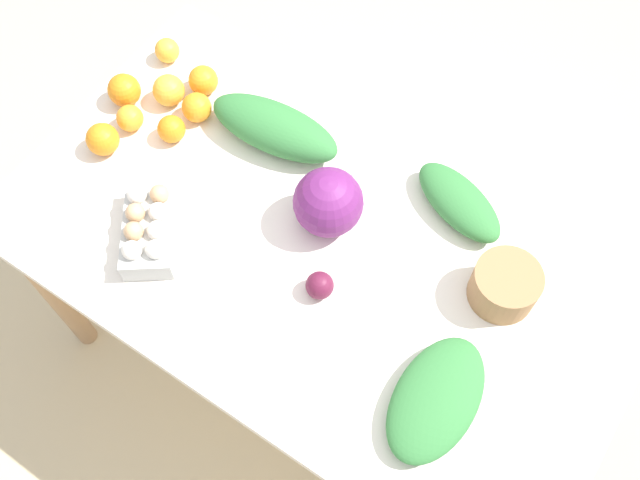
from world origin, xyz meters
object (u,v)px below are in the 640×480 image
orange_0 (169,90)px  orange_5 (171,129)px  paper_bag (505,286)px  orange_4 (167,50)px  greens_bunch_chard (459,202)px  orange_6 (203,80)px  beet_root (320,285)px  orange_1 (124,90)px  orange_2 (130,118)px  greens_bunch_beet_tops (274,128)px  egg_carton (149,228)px  greens_bunch_dandelion (436,399)px  orange_7 (103,139)px  orange_3 (197,107)px  cabbage_purple (328,202)px

orange_0 → orange_5: orange_0 is taller
paper_bag → orange_4: size_ratio=2.27×
greens_bunch_chard → orange_5: size_ratio=3.65×
orange_0 → orange_6: bearing=-124.0°
paper_bag → beet_root: paper_bag is taller
orange_1 → beet_root: bearing=166.2°
orange_2 → orange_6: size_ratio=0.88×
greens_bunch_beet_tops → orange_4: 0.39m
egg_carton → orange_5: (0.14, -0.25, -0.01)m
greens_bunch_dandelion → orange_7: orange_7 is taller
orange_1 → egg_carton: bearing=138.6°
orange_1 → orange_5: size_ratio=1.20×
paper_bag → orange_2: size_ratio=2.21×
orange_3 → orange_7: bearing=57.9°
paper_bag → greens_bunch_dandelion: 0.29m
cabbage_purple → greens_bunch_beet_tops: cabbage_purple is taller
orange_0 → orange_4: orange_0 is taller
orange_6 → egg_carton: bearing=112.0°
greens_bunch_chard → orange_1: bearing=11.8°
orange_0 → orange_4: 0.14m
orange_0 → orange_3: 0.09m
greens_bunch_chard → orange_0: (0.76, 0.12, 0.01)m
egg_carton → orange_5: 0.28m
cabbage_purple → orange_1: size_ratio=1.92×
greens_bunch_beet_tops → beet_root: greens_bunch_beet_tops is taller
beet_root → orange_6: (0.56, -0.31, 0.01)m
greens_bunch_dandelion → orange_2: orange_2 is taller
paper_bag → orange_6: bearing=-6.2°
cabbage_purple → beet_root: (-0.08, 0.16, -0.05)m
paper_bag → orange_4: paper_bag is taller
orange_7 → orange_3: bearing=-122.1°
cabbage_purple → beet_root: 0.19m
cabbage_purple → orange_1: cabbage_purple is taller
orange_3 → orange_4: size_ratio=1.15×
orange_7 → paper_bag: bearing=-169.5°
orange_0 → orange_4: (0.09, -0.11, -0.01)m
orange_3 → orange_6: (0.04, -0.08, 0.00)m
orange_1 → greens_bunch_dandelion: bearing=166.3°
orange_0 → orange_7: bearing=79.8°
paper_bag → orange_2: 0.98m
greens_bunch_beet_tops → orange_5: size_ratio=4.91×
paper_bag → greens_bunch_beet_tops: bearing=-6.0°
greens_bunch_beet_tops → orange_4: size_ratio=5.23×
greens_bunch_beet_tops → orange_7: greens_bunch_beet_tops is taller
greens_bunch_beet_tops → orange_5: greens_bunch_beet_tops is taller
orange_1 → greens_bunch_chard: bearing=-168.2°
greens_bunch_dandelion → orange_6: bearing=-23.6°
cabbage_purple → greens_bunch_chard: 0.31m
greens_bunch_dandelion → orange_5: (0.86, -0.23, 0.00)m
greens_bunch_beet_tops → orange_1: greens_bunch_beet_tops is taller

